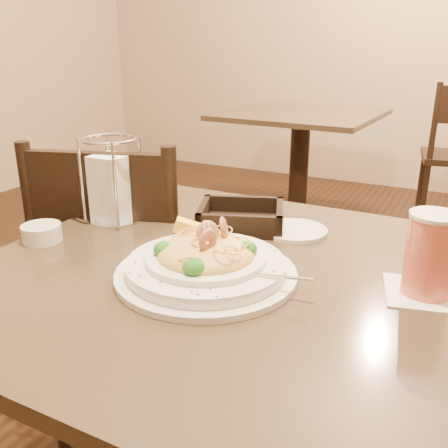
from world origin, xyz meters
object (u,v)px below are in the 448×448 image
at_px(drink_glass, 430,255).
at_px(butter_ramekin, 42,233).
at_px(dining_chair_near, 125,285).
at_px(main_table, 220,370).
at_px(side_plate, 295,231).
at_px(napkin_caddy, 113,186).
at_px(background_table, 300,150).
at_px(bread_basket, 241,219).
at_px(pasta_bowl, 206,262).

height_order(drink_glass, butter_ramekin, drink_glass).
bearing_deg(drink_glass, dining_chair_near, 167.49).
xyz_separation_m(main_table, butter_ramekin, (-0.40, -0.06, 0.26)).
height_order(main_table, side_plate, side_plate).
bearing_deg(napkin_caddy, drink_glass, -4.32).
height_order(background_table, drink_glass, drink_glass).
xyz_separation_m(dining_chair_near, butter_ramekin, (0.03, -0.30, 0.27)).
relative_size(dining_chair_near, drink_glass, 6.01).
relative_size(main_table, bread_basket, 3.86).
xyz_separation_m(dining_chair_near, pasta_bowl, (0.43, -0.29, 0.28)).
bearing_deg(pasta_bowl, background_table, 104.79).
distance_m(dining_chair_near, bread_basket, 0.47).
xyz_separation_m(drink_glass, napkin_caddy, (-0.71, 0.05, 0.01)).
xyz_separation_m(drink_glass, butter_ramekin, (-0.76, -0.12, -0.05)).
bearing_deg(dining_chair_near, napkin_caddy, 107.47).
xyz_separation_m(background_table, butter_ramekin, (0.20, -2.27, 0.26)).
bearing_deg(background_table, butter_ramekin, -85.03).
bearing_deg(side_plate, main_table, -105.67).
xyz_separation_m(napkin_caddy, side_plate, (0.41, 0.12, -0.08)).
bearing_deg(bread_basket, background_table, 105.17).
bearing_deg(side_plate, drink_glass, -30.67).
distance_m(bread_basket, butter_ramekin, 0.44).
distance_m(dining_chair_near, napkin_caddy, 0.37).
distance_m(dining_chair_near, drink_glass, 0.88).
xyz_separation_m(main_table, pasta_bowl, (-0.00, -0.05, 0.27)).
relative_size(dining_chair_near, pasta_bowl, 2.52).
xyz_separation_m(main_table, dining_chair_near, (-0.43, 0.24, -0.01)).
xyz_separation_m(background_table, bread_basket, (0.54, -1.99, 0.26)).
bearing_deg(main_table, drink_glass, 9.82).
bearing_deg(dining_chair_near, side_plate, 161.48).
distance_m(drink_glass, butter_ramekin, 0.77).
xyz_separation_m(drink_glass, bread_basket, (-0.42, 0.15, -0.05)).
bearing_deg(butter_ramekin, drink_glass, 9.20).
xyz_separation_m(background_table, dining_chair_near, (0.16, -1.97, -0.01)).
xyz_separation_m(pasta_bowl, side_plate, (0.07, 0.29, -0.03)).
distance_m(pasta_bowl, napkin_caddy, 0.39).
xyz_separation_m(pasta_bowl, butter_ramekin, (-0.40, -0.01, -0.01)).
relative_size(main_table, butter_ramekin, 10.77).
bearing_deg(butter_ramekin, side_plate, 32.64).
height_order(pasta_bowl, side_plate, pasta_bowl).
height_order(main_table, drink_glass, drink_glass).
relative_size(background_table, dining_chair_near, 1.01).
bearing_deg(background_table, napkin_caddy, -83.12).
bearing_deg(butter_ramekin, main_table, 8.63).
xyz_separation_m(dining_chair_near, napkin_caddy, (0.09, -0.12, 0.34)).
bearing_deg(side_plate, napkin_caddy, -163.49).
bearing_deg(drink_glass, side_plate, 149.33).
bearing_deg(background_table, dining_chair_near, -85.26).
xyz_separation_m(dining_chair_near, side_plate, (0.50, -0.00, 0.26)).
height_order(dining_chair_near, bread_basket, dining_chair_near).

